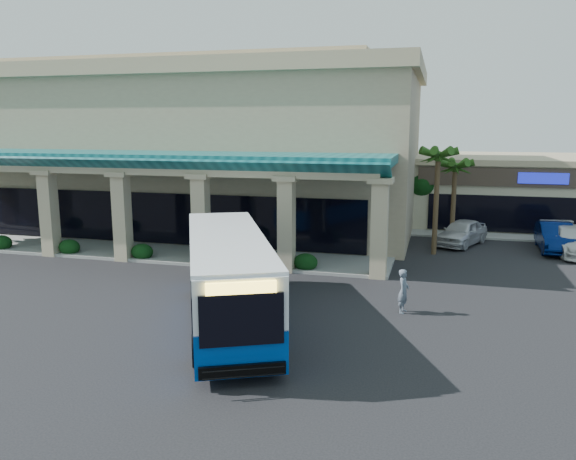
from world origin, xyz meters
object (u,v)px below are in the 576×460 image
(car_red, at_px, (571,240))
(car_silver, at_px, (462,232))
(pedestrian, at_px, (403,291))
(car_white, at_px, (555,237))
(transit_bus, at_px, (228,279))

(car_red, bearing_deg, car_silver, 163.54)
(pedestrian, height_order, car_white, pedestrian)
(car_silver, relative_size, car_white, 0.93)
(transit_bus, height_order, pedestrian, transit_bus)
(transit_bus, xyz_separation_m, car_red, (14.61, 15.35, -0.83))
(car_silver, bearing_deg, car_red, 15.35)
(pedestrian, distance_m, car_white, 15.31)
(transit_bus, bearing_deg, car_silver, 36.63)
(car_white, relative_size, car_red, 0.92)
(car_silver, distance_m, car_white, 5.13)
(car_red, bearing_deg, transit_bus, -141.57)
(transit_bus, relative_size, pedestrian, 6.77)
(pedestrian, xyz_separation_m, car_red, (8.45, 12.68, -0.07))
(car_white, bearing_deg, car_red, -35.15)
(pedestrian, xyz_separation_m, car_white, (7.74, 13.22, -0.04))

